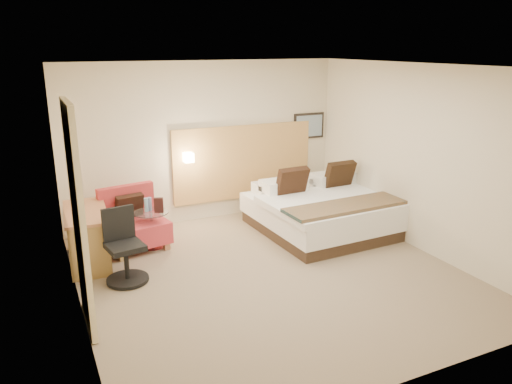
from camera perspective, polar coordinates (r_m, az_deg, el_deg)
name	(u,v)px	position (r m, az deg, el deg)	size (l,w,h in m)	color
floor	(271,275)	(6.76, 1.71, -9.42)	(4.80, 5.00, 0.02)	#826F57
ceiling	(273,65)	(6.08, 1.94, 14.29)	(4.80, 5.00, 0.02)	silver
wall_back	(205,142)	(8.54, -5.85, 5.68)	(4.80, 0.02, 2.70)	beige
wall_front	(410,247)	(4.31, 17.15, -5.98)	(4.80, 0.02, 2.70)	beige
wall_left	(70,201)	(5.66, -20.52, -0.95)	(0.02, 5.00, 2.70)	beige
wall_right	(419,158)	(7.65, 18.17, 3.66)	(0.02, 5.00, 2.70)	beige
headboard_panel	(244,162)	(8.84, -1.40, 3.47)	(2.60, 0.04, 1.30)	tan
art_frame	(309,126)	(9.34, 6.05, 7.53)	(0.62, 0.03, 0.47)	black
art_canvas	(309,126)	(9.32, 6.11, 7.52)	(0.54, 0.01, 0.39)	#768EA3
lamp_arm	(187,157)	(8.39, -7.86, 4.02)	(0.02, 0.02, 0.12)	silver
lamp_shade	(188,157)	(8.34, -7.73, 3.94)	(0.15, 0.15, 0.15)	#FFEDC6
curtain	(79,219)	(5.46, -19.62, -2.90)	(0.06, 0.90, 2.42)	beige
bottle_a	(146,205)	(7.53, -12.43, -1.44)	(0.06, 0.06, 0.21)	#94C4E5
bottle_b	(150,204)	(7.56, -12.06, -1.35)	(0.06, 0.06, 0.21)	#7B8EBE
menu_folder	(159,205)	(7.44, -11.06, -1.49)	(0.13, 0.05, 0.23)	#331514
bed	(325,210)	(8.25, 7.89, -2.01)	(2.24, 2.18, 1.06)	#38281C
lounge_chair	(134,224)	(7.70, -13.82, -3.59)	(0.98, 0.90, 0.91)	tan
side_table	(152,228)	(7.60, -11.80, -4.06)	(0.66, 0.66, 0.57)	white
desk	(88,222)	(7.26, -18.66, -3.23)	(0.64, 1.25, 0.76)	#B26F45
desk_chair	(124,252)	(6.64, -14.81, -6.67)	(0.61, 0.61, 0.95)	black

